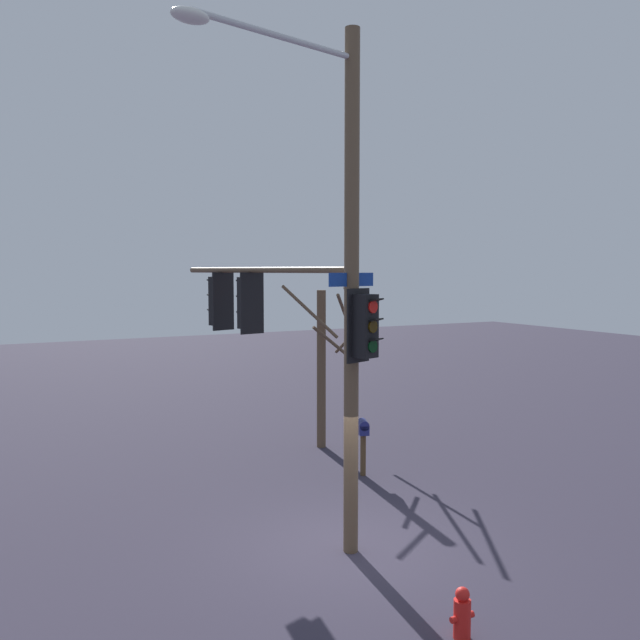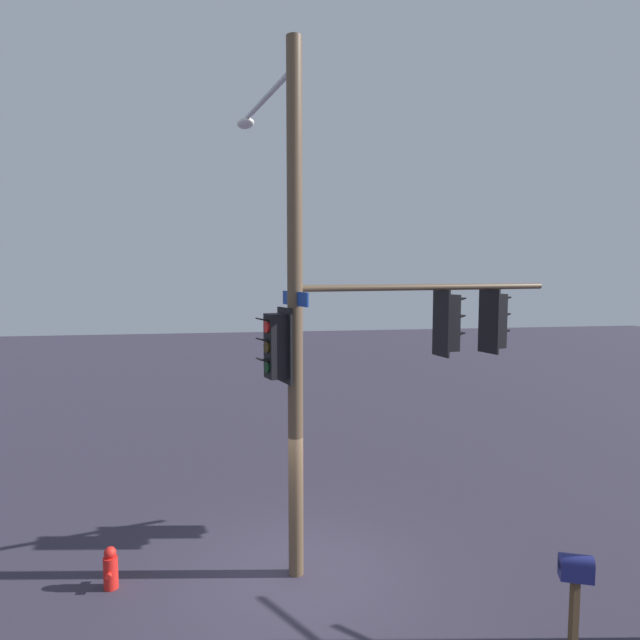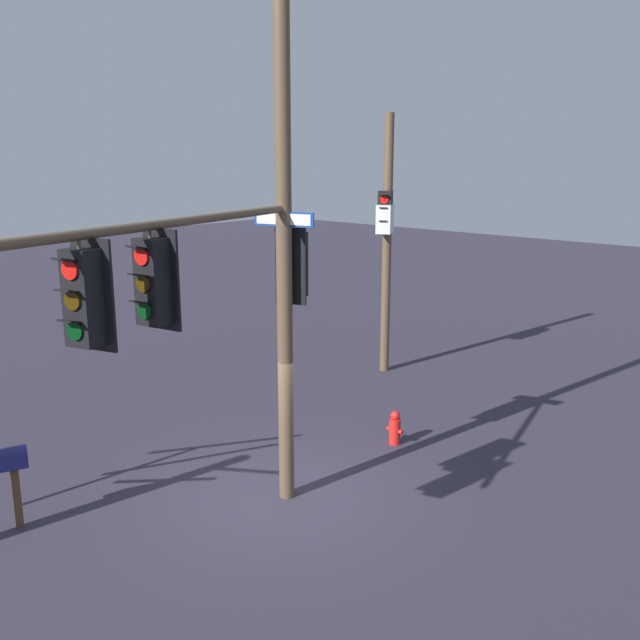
# 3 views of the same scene
# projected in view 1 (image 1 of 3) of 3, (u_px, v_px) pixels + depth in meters

# --- Properties ---
(ground_plane) EXTENTS (80.00, 80.00, 0.00)m
(ground_plane) POSITION_uv_depth(u_px,v_px,m) (351.00, 549.00, 12.07)
(ground_plane) COLOR #302B3A
(main_signal_pole_assembly) EXTENTS (3.95, 6.33, 9.25)m
(main_signal_pole_assembly) POSITION_uv_depth(u_px,v_px,m) (308.00, 287.00, 12.28)
(main_signal_pole_assembly) COLOR brown
(main_signal_pole_assembly) RESTS_ON ground
(fire_hydrant) EXTENTS (0.38, 0.24, 0.73)m
(fire_hydrant) POSITION_uv_depth(u_px,v_px,m) (462.00, 614.00, 9.10)
(fire_hydrant) COLOR red
(fire_hydrant) RESTS_ON ground
(mailbox) EXTENTS (0.39, 0.50, 1.41)m
(mailbox) POSITION_uv_depth(u_px,v_px,m) (363.00, 432.00, 16.31)
(mailbox) COLOR #4C3823
(mailbox) RESTS_ON ground
(bare_tree_behind_pole) EXTENTS (2.67, 2.38, 4.70)m
(bare_tree_behind_pole) POSITION_uv_depth(u_px,v_px,m) (325.00, 359.00, 18.79)
(bare_tree_behind_pole) COLOR brown
(bare_tree_behind_pole) RESTS_ON ground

